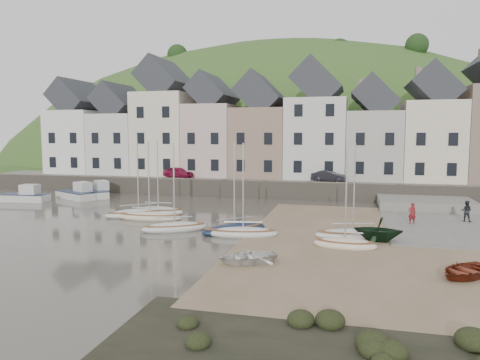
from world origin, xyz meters
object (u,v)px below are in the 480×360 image
(rowboat_white, at_px, (247,257))
(car_left, at_px, (178,172))
(rowboat_green, at_px, (378,229))
(person_red, at_px, (412,213))
(rowboat_red, at_px, (465,270))
(car_right, at_px, (329,176))
(sailboat_0, at_px, (139,213))
(person_dark, at_px, (466,211))

(rowboat_white, relative_size, car_left, 0.82)
(rowboat_green, bearing_deg, person_red, 161.61)
(rowboat_white, xyz_separation_m, rowboat_red, (10.36, 0.21, 0.01))
(rowboat_red, distance_m, car_left, 35.61)
(person_red, bearing_deg, car_left, -42.04)
(rowboat_white, distance_m, car_left, 29.63)
(rowboat_red, height_order, car_right, car_right)
(rowboat_red, xyz_separation_m, car_left, (-24.54, 25.75, 1.85))
(sailboat_0, relative_size, car_left, 1.70)
(rowboat_red, bearing_deg, person_red, 137.92)
(person_dark, height_order, car_left, car_left)
(rowboat_white, distance_m, person_dark, 19.69)
(rowboat_white, relative_size, person_dark, 1.94)
(rowboat_white, bearing_deg, person_dark, 105.24)
(sailboat_0, distance_m, rowboat_red, 24.43)
(sailboat_0, xyz_separation_m, rowboat_white, (11.60, -10.91, 0.12))
(sailboat_0, height_order, rowboat_white, sailboat_0)
(car_left, bearing_deg, person_dark, -94.27)
(car_right, bearing_deg, rowboat_green, -161.60)
(sailboat_0, bearing_deg, person_dark, 7.74)
(rowboat_red, distance_m, person_red, 12.23)
(rowboat_green, height_order, car_left, car_left)
(rowboat_red, xyz_separation_m, car_right, (-7.61, 25.75, 1.81))
(rowboat_green, distance_m, person_dark, 10.31)
(sailboat_0, relative_size, rowboat_white, 2.07)
(person_dark, bearing_deg, sailboat_0, 26.43)
(person_red, bearing_deg, sailboat_0, -8.15)
(sailboat_0, height_order, person_dark, sailboat_0)
(rowboat_white, bearing_deg, person_red, 111.23)
(rowboat_white, bearing_deg, car_left, 177.19)
(sailboat_0, height_order, rowboat_green, sailboat_0)
(sailboat_0, xyz_separation_m, person_red, (21.05, 1.49, 0.63))
(rowboat_white, xyz_separation_m, rowboat_green, (6.80, 6.49, 0.44))
(person_red, xyz_separation_m, car_right, (-6.70, 13.56, 1.31))
(rowboat_red, bearing_deg, rowboat_green, 163.27)
(sailboat_0, xyz_separation_m, rowboat_green, (18.40, -4.43, 0.56))
(person_dark, bearing_deg, rowboat_green, 68.13)
(rowboat_white, bearing_deg, sailboat_0, -164.70)
(person_dark, bearing_deg, rowboat_white, 65.38)
(car_right, bearing_deg, rowboat_red, -156.86)
(person_dark, distance_m, car_right, 15.89)
(person_dark, bearing_deg, car_left, -4.12)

